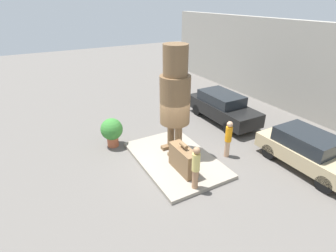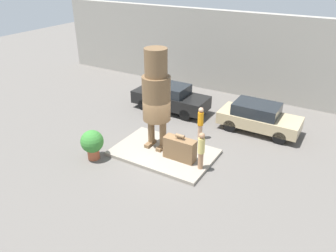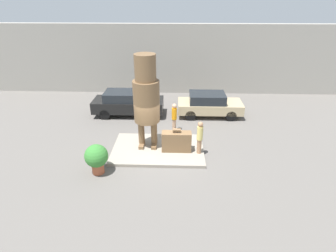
{
  "view_description": "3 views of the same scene",
  "coord_description": "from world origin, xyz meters",
  "px_view_note": "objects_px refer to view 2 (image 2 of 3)",
  "views": [
    {
      "loc": [
        8.23,
        -4.93,
        6.4
      ],
      "look_at": [
        -0.18,
        -0.26,
        1.67
      ],
      "focal_mm": 28.0,
      "sensor_mm": 36.0,
      "label": 1
    },
    {
      "loc": [
        6.8,
        -11.11,
        8.12
      ],
      "look_at": [
        0.4,
        -0.29,
        1.7
      ],
      "focal_mm": 35.0,
      "sensor_mm": 36.0,
      "label": 2
    },
    {
      "loc": [
        0.89,
        -11.44,
        7.18
      ],
      "look_at": [
        0.51,
        -0.12,
        1.48
      ],
      "focal_mm": 28.0,
      "sensor_mm": 36.0,
      "label": 3
    }
  ],
  "objects_px": {
    "parked_car_black": "(170,97)",
    "planter_pot": "(92,143)",
    "statue_figure": "(156,92)",
    "parked_car_tan": "(258,117)",
    "giant_suitcase": "(180,149)",
    "tourist": "(201,149)",
    "worker_hivis": "(200,122)"
  },
  "relations": [
    {
      "from": "tourist",
      "to": "worker_hivis",
      "type": "xyz_separation_m",
      "value": [
        -1.26,
        2.58,
        -0.15
      ]
    },
    {
      "from": "giant_suitcase",
      "to": "worker_hivis",
      "type": "distance_m",
      "value": 2.4
    },
    {
      "from": "statue_figure",
      "to": "parked_car_black",
      "type": "xyz_separation_m",
      "value": [
        -1.77,
        4.17,
        -2.04
      ]
    },
    {
      "from": "parked_car_black",
      "to": "planter_pot",
      "type": "height_order",
      "value": "parked_car_black"
    },
    {
      "from": "giant_suitcase",
      "to": "worker_hivis",
      "type": "bearing_deg",
      "value": 93.49
    },
    {
      "from": "parked_car_tan",
      "to": "parked_car_black",
      "type": "bearing_deg",
      "value": -179.47
    },
    {
      "from": "statue_figure",
      "to": "tourist",
      "type": "xyz_separation_m",
      "value": [
        2.59,
        -0.65,
        -1.81
      ]
    },
    {
      "from": "giant_suitcase",
      "to": "parked_car_tan",
      "type": "bearing_deg",
      "value": 65.95
    },
    {
      "from": "parked_car_tan",
      "to": "planter_pot",
      "type": "xyz_separation_m",
      "value": [
        -5.58,
        -6.43,
        0.01
      ]
    },
    {
      "from": "planter_pot",
      "to": "tourist",
      "type": "bearing_deg",
      "value": 18.72
    },
    {
      "from": "tourist",
      "to": "worker_hivis",
      "type": "bearing_deg",
      "value": 116.05
    },
    {
      "from": "statue_figure",
      "to": "parked_car_black",
      "type": "height_order",
      "value": "statue_figure"
    },
    {
      "from": "statue_figure",
      "to": "worker_hivis",
      "type": "height_order",
      "value": "statue_figure"
    },
    {
      "from": "statue_figure",
      "to": "worker_hivis",
      "type": "distance_m",
      "value": 3.05
    },
    {
      "from": "worker_hivis",
      "to": "planter_pot",
      "type": "bearing_deg",
      "value": -129.0
    },
    {
      "from": "giant_suitcase",
      "to": "tourist",
      "type": "distance_m",
      "value": 1.2
    },
    {
      "from": "giant_suitcase",
      "to": "parked_car_tan",
      "type": "distance_m",
      "value": 5.12
    },
    {
      "from": "giant_suitcase",
      "to": "tourist",
      "type": "height_order",
      "value": "tourist"
    },
    {
      "from": "giant_suitcase",
      "to": "parked_car_black",
      "type": "bearing_deg",
      "value": 124.99
    },
    {
      "from": "giant_suitcase",
      "to": "parked_car_black",
      "type": "distance_m",
      "value": 5.65
    },
    {
      "from": "parked_car_tan",
      "to": "tourist",
      "type": "bearing_deg",
      "value": -101.3
    },
    {
      "from": "statue_figure",
      "to": "parked_car_tan",
      "type": "bearing_deg",
      "value": 49.88
    },
    {
      "from": "parked_car_black",
      "to": "parked_car_tan",
      "type": "relative_size",
      "value": 1.1
    },
    {
      "from": "tourist",
      "to": "planter_pot",
      "type": "height_order",
      "value": "tourist"
    },
    {
      "from": "parked_car_tan",
      "to": "giant_suitcase",
      "type": "bearing_deg",
      "value": -114.05
    },
    {
      "from": "statue_figure",
      "to": "worker_hivis",
      "type": "bearing_deg",
      "value": 55.48
    },
    {
      "from": "parked_car_black",
      "to": "worker_hivis",
      "type": "distance_m",
      "value": 3.82
    },
    {
      "from": "statue_figure",
      "to": "giant_suitcase",
      "type": "bearing_deg",
      "value": -17.12
    },
    {
      "from": "statue_figure",
      "to": "giant_suitcase",
      "type": "relative_size",
      "value": 3.21
    },
    {
      "from": "statue_figure",
      "to": "worker_hivis",
      "type": "xyz_separation_m",
      "value": [
        1.33,
        1.93,
        -1.96
      ]
    },
    {
      "from": "tourist",
      "to": "worker_hivis",
      "type": "relative_size",
      "value": 0.99
    },
    {
      "from": "statue_figure",
      "to": "parked_car_tan",
      "type": "xyz_separation_m",
      "value": [
        3.56,
        4.22,
        -2.08
      ]
    }
  ]
}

